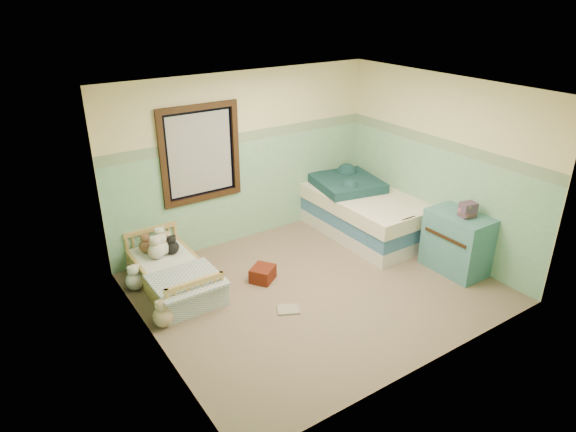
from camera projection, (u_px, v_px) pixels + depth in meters
floor at (316, 288)px, 6.55m from camera, size 4.20×3.60×0.02m
ceiling at (322, 90)px, 5.51m from camera, size 4.20×3.60×0.02m
wall_back at (245, 158)px, 7.39m from camera, size 4.20×0.04×2.50m
wall_front at (436, 259)px, 4.67m from camera, size 4.20×0.04×2.50m
wall_left at (147, 243)px, 4.97m from camera, size 0.04×3.60×2.50m
wall_right at (439, 166)px, 7.09m from camera, size 0.04×3.60×2.50m
wainscot_mint at (246, 191)px, 7.59m from camera, size 4.20×0.01×1.50m
border_strip at (244, 137)px, 7.25m from camera, size 4.20×0.01×0.15m
window_frame at (201, 154)px, 6.93m from camera, size 1.16×0.06×1.36m
window_blinds at (200, 154)px, 6.93m from camera, size 0.92×0.01×1.12m
toddler_bed_frame at (173, 279)px, 6.54m from camera, size 0.75×1.50×0.19m
toddler_mattress at (172, 269)px, 6.47m from camera, size 0.68×1.43×0.12m
patchwork_quilt at (186, 280)px, 6.09m from camera, size 0.81×0.75×0.03m
plush_bed_brown at (146, 246)px, 6.71m from camera, size 0.18×0.18×0.18m
plush_bed_white at (160, 241)px, 6.81m from camera, size 0.21×0.21×0.21m
plush_bed_tan at (156, 251)px, 6.57m from camera, size 0.20×0.20×0.20m
plush_bed_dark at (172, 247)px, 6.69m from camera, size 0.18×0.18×0.18m
plush_floor_cream at (135, 281)px, 6.46m from camera, size 0.24×0.24×0.24m
plush_floor_tan at (163, 317)px, 5.76m from camera, size 0.24×0.24×0.24m
twin_bed_frame at (360, 225)px, 8.00m from camera, size 1.09×2.19×0.22m
twin_boxspring at (360, 212)px, 7.91m from camera, size 1.09×2.19×0.22m
twin_mattress at (361, 199)px, 7.82m from camera, size 1.14×2.23×0.22m
teal_blanket at (347, 183)px, 7.95m from camera, size 1.10×1.15×0.14m
dresser at (457, 242)px, 6.80m from camera, size 0.52×0.82×0.82m
book_stack at (468, 210)px, 6.52m from camera, size 0.23×0.19×0.20m
red_pillow at (263, 274)px, 6.67m from camera, size 0.41×0.40×0.19m
floor_book at (288, 310)px, 6.07m from camera, size 0.33×0.30×0.02m
extra_plush_0 at (166, 244)px, 6.77m from camera, size 0.18×0.18×0.18m
extra_plush_1 at (157, 250)px, 6.57m from camera, size 0.22×0.22×0.22m
extra_plush_2 at (162, 248)px, 6.65m from camera, size 0.20×0.20×0.20m
extra_plush_3 at (162, 248)px, 6.70m from camera, size 0.15×0.15×0.15m
extra_plush_4 at (168, 243)px, 6.84m from camera, size 0.15×0.15×0.15m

